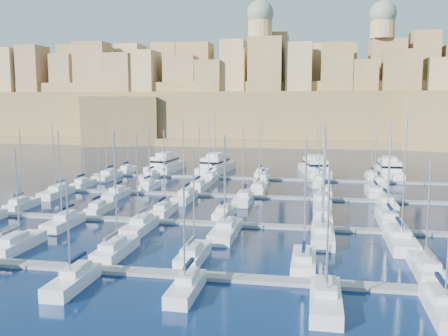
% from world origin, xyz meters
% --- Properties ---
extents(ground, '(600.00, 600.00, 0.00)m').
position_xyz_m(ground, '(0.00, 0.00, 0.00)').
color(ground, black).
rests_on(ground, ground).
extents(pontoon_near, '(84.00, 2.00, 0.40)m').
position_xyz_m(pontoon_near, '(0.00, -34.00, 0.20)').
color(pontoon_near, slate).
rests_on(pontoon_near, ground).
extents(pontoon_mid_near, '(84.00, 2.00, 0.40)m').
position_xyz_m(pontoon_mid_near, '(0.00, -12.00, 0.20)').
color(pontoon_mid_near, slate).
rests_on(pontoon_mid_near, ground).
extents(pontoon_mid_far, '(84.00, 2.00, 0.40)m').
position_xyz_m(pontoon_mid_far, '(0.00, 10.00, 0.20)').
color(pontoon_mid_far, slate).
rests_on(pontoon_mid_far, ground).
extents(pontoon_far, '(84.00, 2.00, 0.40)m').
position_xyz_m(pontoon_far, '(0.00, 32.00, 0.20)').
color(pontoon_far, slate).
rests_on(pontoon_far, ground).
extents(sailboat_1, '(2.74, 9.13, 12.68)m').
position_xyz_m(sailboat_1, '(-23.91, -28.55, 0.73)').
color(sailboat_1, silver).
rests_on(sailboat_1, ground).
extents(sailboat_2, '(2.72, 9.05, 15.16)m').
position_xyz_m(sailboat_2, '(-11.03, -28.59, 0.75)').
color(sailboat_2, silver).
rests_on(sailboat_2, ground).
extents(sailboat_3, '(2.54, 8.46, 12.58)m').
position_xyz_m(sailboat_3, '(-1.49, -28.88, 0.73)').
color(sailboat_3, silver).
rests_on(sailboat_3, ground).
extents(sailboat_4, '(2.55, 8.51, 14.58)m').
position_xyz_m(sailboat_4, '(11.03, -28.85, 0.75)').
color(sailboat_4, silver).
rests_on(sailboat_4, ground).
extents(sailboat_5, '(2.62, 8.73, 12.66)m').
position_xyz_m(sailboat_5, '(23.82, -28.74, 0.73)').
color(sailboat_5, silver).
rests_on(sailboat_5, ground).
extents(sailboat_8, '(2.46, 8.20, 11.31)m').
position_xyz_m(sailboat_8, '(-11.11, -38.99, 0.71)').
color(sailboat_8, silver).
rests_on(sailboat_8, ground).
extents(sailboat_9, '(2.30, 7.66, 10.89)m').
position_xyz_m(sailboat_9, '(0.29, -38.73, 0.70)').
color(sailboat_9, silver).
rests_on(sailboat_9, ground).
extents(sailboat_10, '(2.74, 9.12, 13.17)m').
position_xyz_m(sailboat_10, '(13.22, -39.45, 0.74)').
color(sailboat_10, silver).
rests_on(sailboat_10, ground).
extents(sailboat_11, '(2.52, 8.39, 11.87)m').
position_xyz_m(sailboat_11, '(23.10, -39.09, 0.72)').
color(sailboat_11, silver).
rests_on(sailboat_11, ground).
extents(sailboat_12, '(2.39, 7.97, 13.67)m').
position_xyz_m(sailboat_12, '(-36.92, -7.12, 0.74)').
color(sailboat_12, silver).
rests_on(sailboat_12, ground).
extents(sailboat_13, '(2.21, 7.37, 10.99)m').
position_xyz_m(sailboat_13, '(-22.72, -7.41, 0.70)').
color(sailboat_13, silver).
rests_on(sailboat_13, ground).
extents(sailboat_14, '(2.55, 8.49, 13.91)m').
position_xyz_m(sailboat_14, '(-11.85, -6.86, 0.74)').
color(sailboat_14, silver).
rests_on(sailboat_14, ground).
extents(sailboat_15, '(2.56, 8.54, 13.31)m').
position_xyz_m(sailboat_15, '(-1.89, -6.84, 0.73)').
color(sailboat_15, silver).
rests_on(sailboat_15, ground).
extents(sailboat_16, '(2.82, 9.40, 13.23)m').
position_xyz_m(sailboat_16, '(13.26, -6.42, 0.74)').
color(sailboat_16, silver).
rests_on(sailboat_16, ground).
extents(sailboat_17, '(2.91, 9.70, 13.67)m').
position_xyz_m(sailboat_17, '(22.92, -6.27, 0.75)').
color(sailboat_17, silver).
rests_on(sailboat_17, ground).
extents(sailboat_19, '(2.67, 8.89, 14.35)m').
position_xyz_m(sailboat_19, '(-23.69, -17.33, 0.75)').
color(sailboat_19, silver).
rests_on(sailboat_19, ground).
extents(sailboat_20, '(2.80, 9.35, 14.11)m').
position_xyz_m(sailboat_20, '(-12.04, -17.56, 0.75)').
color(sailboat_20, silver).
rests_on(sailboat_20, ground).
extents(sailboat_21, '(3.02, 10.07, 14.04)m').
position_xyz_m(sailboat_21, '(0.25, -17.91, 0.75)').
color(sailboat_21, silver).
rests_on(sailboat_21, ground).
extents(sailboat_22, '(2.95, 9.85, 15.45)m').
position_xyz_m(sailboat_22, '(13.18, -17.80, 0.76)').
color(sailboat_22, silver).
rests_on(sailboat_22, ground).
extents(sailboat_23, '(3.20, 10.66, 17.59)m').
position_xyz_m(sailboat_23, '(22.84, -18.20, 0.79)').
color(sailboat_23, silver).
rests_on(sailboat_23, ground).
extents(sailboat_24, '(2.37, 7.90, 12.08)m').
position_xyz_m(sailboat_24, '(-36.43, 14.85, 0.72)').
color(sailboat_24, silver).
rests_on(sailboat_24, ground).
extents(sailboat_25, '(2.50, 8.34, 13.87)m').
position_xyz_m(sailboat_25, '(-21.88, 15.07, 0.74)').
color(sailboat_25, silver).
rests_on(sailboat_25, ground).
extents(sailboat_26, '(2.88, 9.58, 14.18)m').
position_xyz_m(sailboat_26, '(-11.44, 15.67, 0.75)').
color(sailboat_26, silver).
rests_on(sailboat_26, ground).
extents(sailboat_27, '(2.88, 9.59, 14.27)m').
position_xyz_m(sailboat_27, '(0.92, 15.68, 0.75)').
color(sailboat_27, silver).
rests_on(sailboat_27, ground).
extents(sailboat_28, '(2.44, 8.14, 12.56)m').
position_xyz_m(sailboat_28, '(13.99, 14.96, 0.72)').
color(sailboat_28, silver).
rests_on(sailboat_28, ground).
extents(sailboat_29, '(3.00, 10.02, 15.79)m').
position_xyz_m(sailboat_29, '(23.32, 15.89, 0.77)').
color(sailboat_29, silver).
rests_on(sailboat_29, ground).
extents(sailboat_30, '(2.89, 9.64, 14.36)m').
position_xyz_m(sailboat_30, '(-36.78, 4.30, 0.75)').
color(sailboat_30, silver).
rests_on(sailboat_30, ground).
extents(sailboat_31, '(2.58, 8.59, 12.70)m').
position_xyz_m(sailboat_31, '(-24.90, 4.81, 0.73)').
color(sailboat_31, silver).
rests_on(sailboat_31, ground).
extents(sailboat_32, '(2.80, 9.33, 14.92)m').
position_xyz_m(sailboat_32, '(-11.38, 4.45, 0.75)').
color(sailboat_32, silver).
rests_on(sailboat_32, ground).
extents(sailboat_33, '(2.80, 9.35, 14.14)m').
position_xyz_m(sailboat_33, '(-0.51, 4.44, 0.75)').
color(sailboat_33, silver).
rests_on(sailboat_33, ground).
extents(sailboat_34, '(3.07, 10.24, 16.08)m').
position_xyz_m(sailboat_34, '(13.33, 4.00, 0.77)').
color(sailboat_34, silver).
rests_on(sailboat_34, ground).
extents(sailboat_35, '(2.75, 9.16, 15.28)m').
position_xyz_m(sailboat_35, '(24.15, 4.53, 0.76)').
color(sailboat_35, silver).
rests_on(sailboat_35, ground).
extents(sailboat_36, '(2.45, 8.18, 13.36)m').
position_xyz_m(sailboat_36, '(-35.22, 36.98, 0.73)').
color(sailboat_36, silver).
rests_on(sailboat_36, ground).
extents(sailboat_37, '(2.49, 8.29, 12.09)m').
position_xyz_m(sailboat_37, '(-24.83, 37.04, 0.72)').
color(sailboat_37, silver).
rests_on(sailboat_37, ground).
extents(sailboat_38, '(2.73, 9.12, 15.67)m').
position_xyz_m(sailboat_38, '(-12.54, 37.44, 0.76)').
color(sailboat_38, silver).
rests_on(sailboat_38, ground).
extents(sailboat_39, '(2.73, 9.12, 14.31)m').
position_xyz_m(sailboat_39, '(-0.88, 37.44, 0.75)').
color(sailboat_39, silver).
rests_on(sailboat_39, ground).
extents(sailboat_40, '(2.70, 9.00, 13.34)m').
position_xyz_m(sailboat_40, '(12.28, 37.39, 0.74)').
color(sailboat_40, silver).
rests_on(sailboat_40, ground).
extents(sailboat_41, '(2.45, 8.16, 13.19)m').
position_xyz_m(sailboat_41, '(24.92, 36.97, 0.73)').
color(sailboat_41, silver).
rests_on(sailboat_41, ground).
extents(sailboat_42, '(3.21, 10.72, 15.84)m').
position_xyz_m(sailboat_42, '(-35.69, 25.77, 0.77)').
color(sailboat_42, silver).
rests_on(sailboat_42, ground).
extents(sailboat_43, '(2.47, 8.24, 12.85)m').
position_xyz_m(sailboat_43, '(-25.80, 26.99, 0.73)').
color(sailboat_43, silver).
rests_on(sailboat_43, ground).
extents(sailboat_44, '(2.73, 9.11, 14.23)m').
position_xyz_m(sailboat_44, '(-11.56, 26.56, 0.75)').
color(sailboat_44, silver).
rests_on(sailboat_44, ground).
extents(sailboat_45, '(2.72, 9.07, 12.54)m').
position_xyz_m(sailboat_45, '(0.43, 26.58, 0.73)').
color(sailboat_45, silver).
rests_on(sailboat_45, ground).
extents(sailboat_46, '(2.68, 8.92, 13.27)m').
position_xyz_m(sailboat_46, '(12.85, 26.65, 0.74)').
color(sailboat_46, silver).
rests_on(sailboat_46, ground).
extents(sailboat_47, '(2.61, 8.70, 12.10)m').
position_xyz_m(sailboat_47, '(25.55, 26.76, 0.72)').
color(sailboat_47, silver).
rests_on(sailboat_47, ground).
extents(motor_yacht_a, '(6.60, 17.46, 5.25)m').
position_xyz_m(motor_yacht_a, '(-26.61, 41.70, 1.73)').
color(motor_yacht_a, silver).
rests_on(motor_yacht_a, ground).
extents(motor_yacht_b, '(7.44, 18.68, 5.25)m').
position_xyz_m(motor_yacht_b, '(-13.26, 42.24, 1.73)').
color(motor_yacht_b, silver).
rests_on(motor_yacht_b, ground).
extents(motor_yacht_c, '(8.63, 18.20, 5.25)m').
position_xyz_m(motor_yacht_c, '(11.83, 41.91, 1.73)').
color(motor_yacht_c, silver).
rests_on(motor_yacht_c, ground).
extents(motor_yacht_d, '(5.28, 17.36, 5.25)m').
position_xyz_m(motor_yacht_d, '(29.45, 41.83, 1.73)').
color(motor_yacht_d, silver).
rests_on(motor_yacht_d, ground).
extents(fortified_city, '(460.00, 108.95, 59.52)m').
position_xyz_m(fortified_city, '(-0.19, 155.26, 14.74)').
color(fortified_city, brown).
rests_on(fortified_city, ground).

